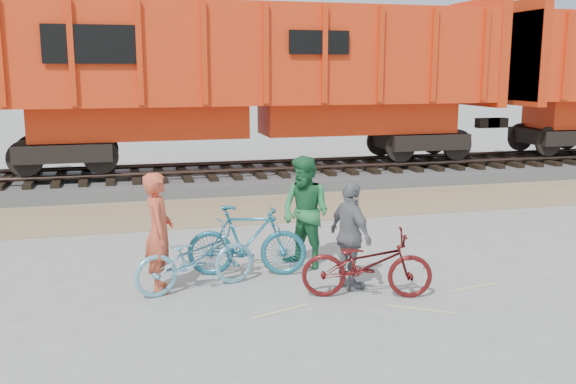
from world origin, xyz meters
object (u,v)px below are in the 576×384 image
person_solo (159,232)px  person_woman (351,236)px  person_man (305,212)px  hopper_car_center (253,75)px  bicycle_teal (247,241)px  bicycle_blue (195,258)px  bicycle_maroon (367,264)px

person_solo → person_woman: person_solo is taller
person_solo → person_man: (2.35, 0.57, 0.04)m
person_man → person_solo: bearing=-111.6°
hopper_car_center → bicycle_teal: (-1.82, -8.19, -2.45)m
hopper_car_center → person_woman: (-0.49, -9.16, -2.21)m
bicycle_blue → bicycle_maroon: size_ratio=1.00×
hopper_car_center → person_woman: bearing=-93.0°
bicycle_maroon → person_woman: size_ratio=1.15×
bicycle_blue → person_solo: size_ratio=1.06×
hopper_car_center → bicycle_teal: 8.74m
person_man → person_woman: size_ratio=1.14×
bicycle_maroon → person_solo: bearing=86.4°
bicycle_blue → bicycle_maroon: bicycle_blue is taller
person_solo → bicycle_teal: bearing=-70.1°
hopper_car_center → person_woman: size_ratio=8.81×
person_woman → bicycle_maroon: bearing=179.7°
hopper_car_center → person_man: hopper_car_center is taller
person_woman → bicycle_blue: bearing=62.5°
bicycle_maroon → person_solo: 2.99m
person_man → hopper_car_center: bearing=138.9°
hopper_car_center → person_man: bearing=-95.9°
person_solo → person_man: 2.41m
bicycle_teal → person_solo: bearing=118.9°
bicycle_teal → person_solo: 1.43m
hopper_car_center → bicycle_blue: bearing=-107.2°
bicycle_teal → person_solo: (-1.35, -0.37, 0.31)m
bicycle_teal → person_solo: person_solo is taller
bicycle_maroon → bicycle_teal: bearing=62.6°
hopper_car_center → person_solo: hopper_car_center is taller
bicycle_maroon → hopper_car_center: bearing=14.0°
bicycle_blue → bicycle_teal: bearing=-77.0°
person_solo → bicycle_maroon: bearing=-105.2°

